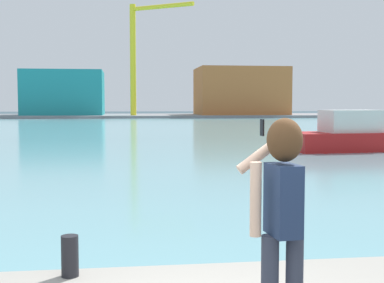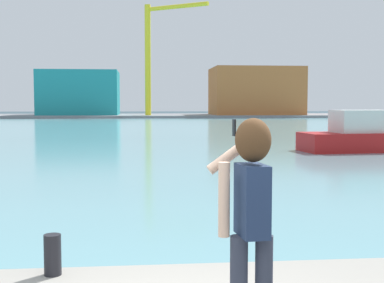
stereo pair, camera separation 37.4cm
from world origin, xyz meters
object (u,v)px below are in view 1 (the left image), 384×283
at_px(port_crane, 140,48).
at_px(warehouse_right, 240,91).
at_px(person_photographer, 282,204).
at_px(warehouse_left, 64,93).
at_px(boat_moored, 365,136).
at_px(harbor_bollard, 70,256).

bearing_deg(port_crane, warehouse_right, 14.43).
height_order(person_photographer, port_crane, port_crane).
bearing_deg(warehouse_left, boat_moored, -71.88).
relative_size(person_photographer, boat_moored, 0.21).
distance_m(harbor_bollard, boat_moored, 23.79).
distance_m(harbor_bollard, warehouse_left, 90.38).
relative_size(person_photographer, warehouse_right, 0.11).
height_order(boat_moored, warehouse_right, warehouse_right).
bearing_deg(warehouse_left, person_photographer, -82.72).
distance_m(person_photographer, harbor_bollard, 2.62).
height_order(person_photographer, boat_moored, person_photographer).
relative_size(harbor_bollard, warehouse_right, 0.03).
height_order(warehouse_left, port_crane, port_crane).
bearing_deg(warehouse_right, warehouse_left, 177.20).
xyz_separation_m(warehouse_right, port_crane, (-18.49, -4.76, 7.07)).
relative_size(harbor_bollard, warehouse_left, 0.03).
distance_m(warehouse_right, port_crane, 20.36).
bearing_deg(port_crane, harbor_bollard, -92.29).
xyz_separation_m(person_photographer, port_crane, (1.53, 85.15, 10.10)).
relative_size(warehouse_left, warehouse_right, 0.87).
height_order(boat_moored, warehouse_left, warehouse_left).
bearing_deg(harbor_bollard, warehouse_right, 76.11).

